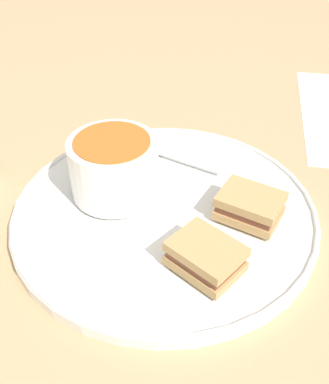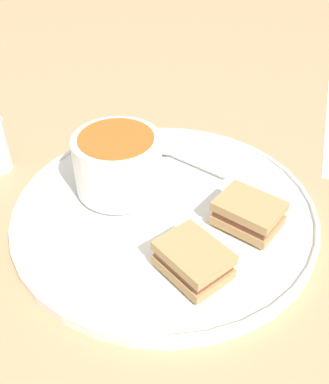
% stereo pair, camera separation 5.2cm
% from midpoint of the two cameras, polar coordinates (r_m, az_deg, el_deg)
% --- Properties ---
extents(ground_plane, '(2.40, 2.40, 0.00)m').
position_cam_midpoint_polar(ground_plane, '(0.54, -2.73, -3.22)').
color(ground_plane, tan).
extents(plate, '(0.36, 0.36, 0.02)m').
position_cam_midpoint_polar(plate, '(0.54, -2.76, -2.50)').
color(plate, white).
rests_on(plate, ground_plane).
extents(soup_bowl, '(0.11, 0.11, 0.07)m').
position_cam_midpoint_polar(soup_bowl, '(0.54, -9.13, 3.17)').
color(soup_bowl, white).
rests_on(soup_bowl, plate).
extents(spoon, '(0.12, 0.03, 0.01)m').
position_cam_midpoint_polar(spoon, '(0.62, -3.16, 5.08)').
color(spoon, silver).
rests_on(spoon, plate).
extents(sandwich_half_near, '(0.08, 0.07, 0.03)m').
position_cam_midpoint_polar(sandwich_half_near, '(0.45, 1.96, -8.32)').
color(sandwich_half_near, tan).
rests_on(sandwich_half_near, plate).
extents(sandwich_half_far, '(0.07, 0.06, 0.03)m').
position_cam_midpoint_polar(sandwich_half_far, '(0.51, 7.96, -1.87)').
color(sandwich_half_far, tan).
rests_on(sandwich_half_far, plate).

